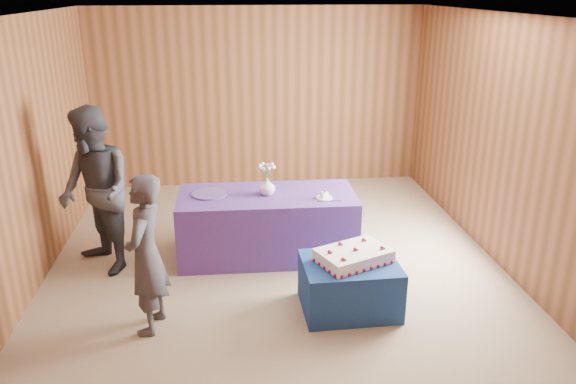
{
  "coord_description": "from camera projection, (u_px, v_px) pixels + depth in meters",
  "views": [
    {
      "loc": [
        -0.49,
        -5.51,
        2.95
      ],
      "look_at": [
        0.14,
        0.1,
        0.88
      ],
      "focal_mm": 35.0,
      "sensor_mm": 36.0,
      "label": 1
    }
  ],
  "objects": [
    {
      "name": "serving_table",
      "position": [
        267.0,
        225.0,
        6.45
      ],
      "size": [
        2.02,
        0.94,
        0.75
      ],
      "primitive_type": "cube",
      "rotation": [
        0.0,
        0.0,
        -0.02
      ],
      "color": "#4E348F",
      "rests_on": "ground"
    },
    {
      "name": "cake_table",
      "position": [
        349.0,
        286.0,
        5.39
      ],
      "size": [
        0.91,
        0.72,
        0.5
      ],
      "primitive_type": "cube",
      "rotation": [
        0.0,
        0.0,
        0.02
      ],
      "color": "navy",
      "rests_on": "ground"
    },
    {
      "name": "room_shell",
      "position": [
        275.0,
        109.0,
        5.59
      ],
      "size": [
        5.04,
        6.04,
        2.72
      ],
      "color": "brown",
      "rests_on": "ground"
    },
    {
      "name": "vase",
      "position": [
        267.0,
        186.0,
        6.28
      ],
      "size": [
        0.24,
        0.24,
        0.19
      ],
      "primitive_type": "imported",
      "rotation": [
        0.0,
        0.0,
        0.35
      ],
      "color": "silver",
      "rests_on": "serving_table"
    },
    {
      "name": "knife",
      "position": [
        330.0,
        201.0,
        6.11
      ],
      "size": [
        0.26,
        0.03,
        0.0
      ],
      "primitive_type": "cube",
      "rotation": [
        0.0,
        0.0,
        -0.03
      ],
      "color": "#ACACB0",
      "rests_on": "serving_table"
    },
    {
      "name": "platter",
      "position": [
        209.0,
        194.0,
        6.3
      ],
      "size": [
        0.49,
        0.49,
        0.02
      ],
      "primitive_type": "cylinder",
      "rotation": [
        0.0,
        0.0,
        -0.29
      ],
      "color": "#54478F",
      "rests_on": "serving_table"
    },
    {
      "name": "sheet_cake",
      "position": [
        354.0,
        255.0,
        5.3
      ],
      "size": [
        0.81,
        0.7,
        0.16
      ],
      "rotation": [
        0.0,
        0.0,
        0.41
      ],
      "color": "white",
      "rests_on": "cake_table"
    },
    {
      "name": "ground",
      "position": [
        277.0,
        270.0,
        6.21
      ],
      "size": [
        6.0,
        6.0,
        0.0
      ],
      "primitive_type": "plane",
      "color": "gray",
      "rests_on": "ground"
    },
    {
      "name": "guest_left",
      "position": [
        146.0,
        255.0,
        4.92
      ],
      "size": [
        0.45,
        0.6,
        1.48
      ],
      "primitive_type": "imported",
      "rotation": [
        0.0,
        0.0,
        -1.76
      ],
      "color": "#37353F",
      "rests_on": "ground"
    },
    {
      "name": "guest_right",
      "position": [
        96.0,
        192.0,
        5.94
      ],
      "size": [
        1.07,
        1.12,
        1.82
      ],
      "primitive_type": "imported",
      "rotation": [
        0.0,
        0.0,
        -0.94
      ],
      "color": "#33353D",
      "rests_on": "ground"
    },
    {
      "name": "cake_slice",
      "position": [
        324.0,
        194.0,
        6.19
      ],
      "size": [
        0.09,
        0.09,
        0.09
      ],
      "rotation": [
        0.0,
        0.0,
        0.45
      ],
      "color": "white",
      "rests_on": "plate"
    },
    {
      "name": "flower_spray",
      "position": [
        267.0,
        167.0,
        6.2
      ],
      "size": [
        0.2,
        0.2,
        0.15
      ],
      "color": "#326E2C",
      "rests_on": "vase"
    },
    {
      "name": "plate",
      "position": [
        324.0,
        198.0,
        6.2
      ],
      "size": [
        0.24,
        0.24,
        0.01
      ],
      "primitive_type": "cylinder",
      "rotation": [
        0.0,
        0.0,
        0.4
      ],
      "color": "silver",
      "rests_on": "serving_table"
    }
  ]
}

